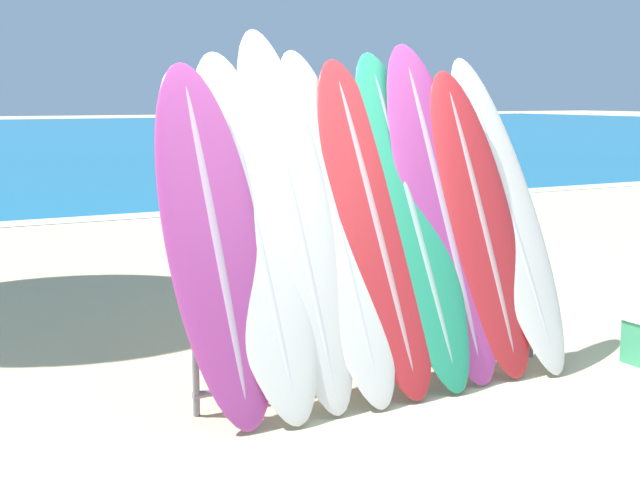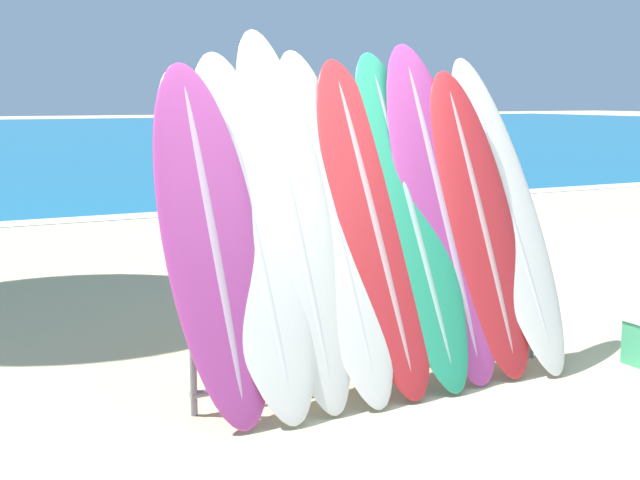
# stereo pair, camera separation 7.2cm
# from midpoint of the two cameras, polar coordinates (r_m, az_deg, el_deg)

# --- Properties ---
(ground_plane) EXTENTS (160.00, 160.00, 0.00)m
(ground_plane) POSITION_cam_midpoint_polar(r_m,az_deg,el_deg) (5.20, 6.93, -10.78)
(ground_plane) COLOR #CCB789
(surfboard_rack) EXTENTS (2.47, 0.04, 0.78)m
(surfboard_rack) POSITION_cam_midpoint_polar(r_m,az_deg,el_deg) (5.52, 4.23, -4.93)
(surfboard_rack) COLOR slate
(surfboard_rack) RESTS_ON ground_plane
(surfboard_slot_0) EXTENTS (0.57, 1.03, 1.99)m
(surfboard_slot_0) POSITION_cam_midpoint_polar(r_m,az_deg,el_deg) (5.01, -6.59, 0.19)
(surfboard_slot_0) COLOR #B23D8E
(surfboard_slot_0) RESTS_ON ground_plane
(surfboard_slot_1) EXTENTS (0.57, 1.22, 2.06)m
(surfboard_slot_1) POSITION_cam_midpoint_polar(r_m,az_deg,el_deg) (5.14, -4.05, 0.88)
(surfboard_slot_1) COLOR silver
(surfboard_slot_1) RESTS_ON ground_plane
(surfboard_slot_2) EXTENTS (0.51, 1.19, 2.20)m
(surfboard_slot_2) POSITION_cam_midpoint_polar(r_m,az_deg,el_deg) (5.26, -1.45, 1.88)
(surfboard_slot_2) COLOR silver
(surfboard_slot_2) RESTS_ON ground_plane
(surfboard_slot_3) EXTENTS (0.51, 1.21, 2.08)m
(surfboard_slot_3) POSITION_cam_midpoint_polar(r_m,az_deg,el_deg) (5.38, 1.19, 1.38)
(surfboard_slot_3) COLOR silver
(surfboard_slot_3) RESTS_ON ground_plane
(surfboard_slot_4) EXTENTS (0.53, 1.12, 2.03)m
(surfboard_slot_4) POSITION_cam_midpoint_polar(r_m,az_deg,el_deg) (5.49, 3.71, 1.24)
(surfboard_slot_4) COLOR red
(surfboard_slot_4) RESTS_ON ground_plane
(surfboard_slot_5) EXTENTS (0.52, 1.15, 2.08)m
(surfboard_slot_5) POSITION_cam_midpoint_polar(r_m,az_deg,el_deg) (5.65, 6.12, 1.69)
(surfboard_slot_5) COLOR #289E70
(surfboard_slot_5) RESTS_ON ground_plane
(surfboard_slot_6) EXTENTS (0.58, 1.02, 2.13)m
(surfboard_slot_6) POSITION_cam_midpoint_polar(r_m,az_deg,el_deg) (5.78, 8.06, 2.09)
(surfboard_slot_6) COLOR #B23D8E
(surfboard_slot_6) RESTS_ON ground_plane
(surfboard_slot_7) EXTENTS (0.54, 0.95, 1.96)m
(surfboard_slot_7) POSITION_cam_midpoint_polar(r_m,az_deg,el_deg) (5.90, 10.45, 1.33)
(surfboard_slot_7) COLOR red
(surfboard_slot_7) RESTS_ON ground_plane
(surfboard_slot_8) EXTENTS (0.49, 1.17, 2.06)m
(surfboard_slot_8) POSITION_cam_midpoint_polar(r_m,az_deg,el_deg) (6.11, 12.15, 2.00)
(surfboard_slot_8) COLOR silver
(surfboard_slot_8) RESTS_ON ground_plane
(person_near_water) EXTENTS (0.23, 0.29, 1.72)m
(person_near_water) POSITION_cam_midpoint_polar(r_m,az_deg,el_deg) (7.91, 0.32, 3.14)
(person_near_water) COLOR beige
(person_near_water) RESTS_ON ground_plane
(person_mid_beach) EXTENTS (0.28, 0.28, 1.66)m
(person_mid_beach) POSITION_cam_midpoint_polar(r_m,az_deg,el_deg) (9.44, -2.50, 3.92)
(person_mid_beach) COLOR tan
(person_mid_beach) RESTS_ON ground_plane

